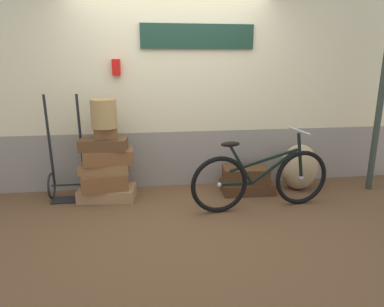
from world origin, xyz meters
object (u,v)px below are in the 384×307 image
suitcase_0 (107,193)px  suitcase_4 (104,144)px  suitcase_7 (245,174)px  bicycle (261,179)px  luggage_trolley (68,177)px  suitcase_1 (105,181)px  wicker_basket (104,114)px  suitcase_6 (247,187)px  suitcase_3 (109,156)px  suitcase_2 (105,167)px  burlap_sack (299,167)px  suitcase_5 (106,133)px

suitcase_0 → suitcase_4: size_ratio=1.24×
suitcase_4 → suitcase_7: size_ratio=0.95×
suitcase_7 → bicycle: bicycle is taller
luggage_trolley → suitcase_1: bearing=-17.7°
suitcase_0 → wicker_basket: size_ratio=2.04×
suitcase_6 → suitcase_7: suitcase_7 is taller
suitcase_0 → suitcase_3: (0.05, -0.01, 0.48)m
suitcase_3 → wicker_basket: 0.53m
suitcase_2 → luggage_trolley: luggage_trolley is taller
suitcase_7 → luggage_trolley: 2.27m
suitcase_1 → burlap_sack: (2.54, 0.05, 0.06)m
suitcase_0 → suitcase_1: 0.18m
luggage_trolley → bicycle: 2.38m
suitcase_7 → bicycle: size_ratio=0.34×
burlap_sack → bicycle: size_ratio=0.36×
suitcase_0 → wicker_basket: 1.00m
suitcase_5 → suitcase_6: size_ratio=0.40×
suitcase_6 → luggage_trolley: 2.30m
wicker_basket → luggage_trolley: luggage_trolley is taller
suitcase_1 → suitcase_5: suitcase_5 is taller
suitcase_1 → suitcase_6: size_ratio=0.82×
luggage_trolley → burlap_sack: (3.01, -0.10, 0.03)m
suitcase_6 → suitcase_1: bearing=-177.4°
wicker_basket → burlap_sack: wicker_basket is taller
suitcase_0 → burlap_sack: 2.54m
burlap_sack → suitcase_6: bearing=-178.6°
suitcase_0 → suitcase_4: 0.63m
suitcase_2 → bicycle: 1.90m
suitcase_7 → wicker_basket: size_ratio=1.72×
suitcase_7 → luggage_trolley: bearing=-176.8°
suitcase_0 → suitcase_6: (1.81, -0.01, -0.01)m
suitcase_5 → suitcase_2: bearing=152.7°
suitcase_7 → suitcase_6: bearing=-5.0°
suitcase_4 → bicycle: size_ratio=0.33×
suitcase_0 → luggage_trolley: 0.53m
suitcase_4 → suitcase_5: 0.14m
suitcase_6 → luggage_trolley: (-2.29, 0.12, 0.21)m
luggage_trolley → burlap_sack: bearing=-1.9°
suitcase_4 → burlap_sack: bearing=5.9°
wicker_basket → bicycle: wicker_basket is taller
wicker_basket → luggage_trolley: size_ratio=0.26×
suitcase_5 → bicycle: (1.78, -0.53, -0.49)m
suitcase_2 → wicker_basket: (0.03, -0.02, 0.67)m
suitcase_2 → suitcase_6: size_ratio=0.88×
suitcase_2 → suitcase_5: size_ratio=2.18×
burlap_sack → suitcase_2: bearing=180.0°
suitcase_0 → luggage_trolley: luggage_trolley is taller
suitcase_5 → wicker_basket: wicker_basket is taller
suitcase_2 → suitcase_3: size_ratio=1.01×
suitcase_0 → suitcase_7: suitcase_7 is taller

